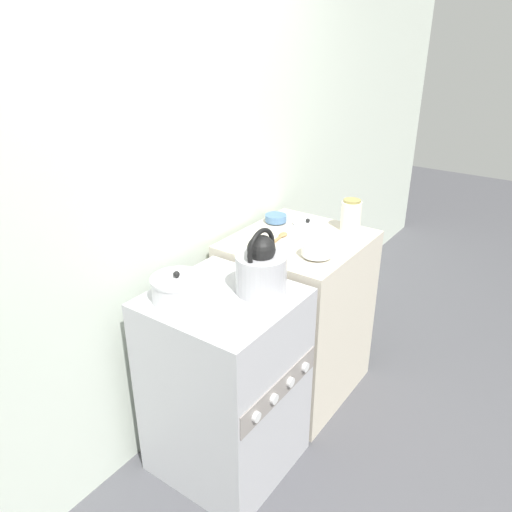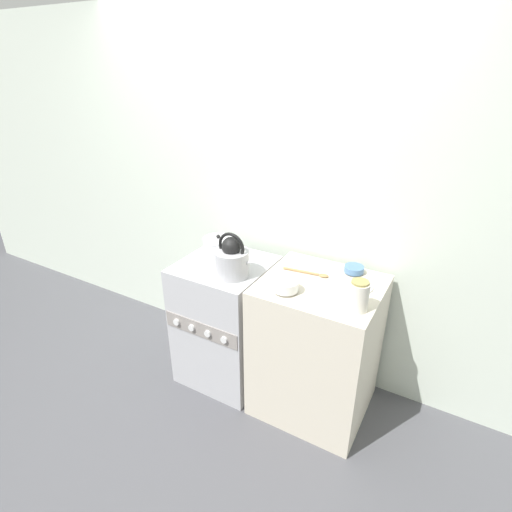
# 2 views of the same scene
# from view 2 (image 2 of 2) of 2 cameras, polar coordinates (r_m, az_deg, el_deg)

# --- Properties ---
(ground_plane) EXTENTS (12.00, 12.00, 0.00)m
(ground_plane) POSITION_cam_2_polar(r_m,az_deg,el_deg) (2.99, -7.22, -19.12)
(ground_plane) COLOR #4C4C51
(wall_back) EXTENTS (7.00, 0.06, 2.50)m
(wall_back) POSITION_cam_2_polar(r_m,az_deg,el_deg) (2.84, -0.12, 8.37)
(wall_back) COLOR silver
(wall_back) RESTS_ON ground_plane
(stove) EXTENTS (0.58, 0.61, 0.91)m
(stove) POSITION_cam_2_polar(r_m,az_deg,el_deg) (2.87, -4.26, -9.19)
(stove) COLOR #B2B2B7
(stove) RESTS_ON ground_plane
(counter) EXTENTS (0.70, 0.63, 0.93)m
(counter) POSITION_cam_2_polar(r_m,az_deg,el_deg) (2.64, 8.59, -12.78)
(counter) COLOR beige
(counter) RESTS_ON ground_plane
(kettle) EXTENTS (0.27, 0.22, 0.29)m
(kettle) POSITION_cam_2_polar(r_m,az_deg,el_deg) (2.45, -3.45, -0.49)
(kettle) COLOR #B2B2B7
(kettle) RESTS_ON stove
(cooking_pot) EXTENTS (0.21, 0.21, 0.13)m
(cooking_pot) POSITION_cam_2_polar(r_m,az_deg,el_deg) (2.78, -5.37, 1.55)
(cooking_pot) COLOR silver
(cooking_pot) RESTS_ON stove
(enamel_bowl) EXTENTS (0.15, 0.15, 0.07)m
(enamel_bowl) POSITION_cam_2_polar(r_m,az_deg,el_deg) (2.26, 4.24, -4.21)
(enamel_bowl) COLOR white
(enamel_bowl) RESTS_ON counter
(small_ceramic_bowl) EXTENTS (0.12, 0.12, 0.05)m
(small_ceramic_bowl) POSITION_cam_2_polar(r_m,az_deg,el_deg) (2.53, 13.82, -1.84)
(small_ceramic_bowl) COLOR #4C729E
(small_ceramic_bowl) RESTS_ON counter
(storage_jar) EXTENTS (0.11, 0.11, 0.17)m
(storage_jar) POSITION_cam_2_polar(r_m,az_deg,el_deg) (2.14, 14.44, -5.53)
(storage_jar) COLOR silver
(storage_jar) RESTS_ON counter
(loose_pot_lid) EXTENTS (0.16, 0.16, 0.03)m
(loose_pot_lid) POSITION_cam_2_polar(r_m,az_deg,el_deg) (2.39, 14.44, -4.25)
(loose_pot_lid) COLOR silver
(loose_pot_lid) RESTS_ON counter
(wooden_spoon) EXTENTS (0.29, 0.06, 0.02)m
(wooden_spoon) POSITION_cam_2_polar(r_m,az_deg,el_deg) (2.47, 7.75, -2.42)
(wooden_spoon) COLOR #A37A4C
(wooden_spoon) RESTS_ON counter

